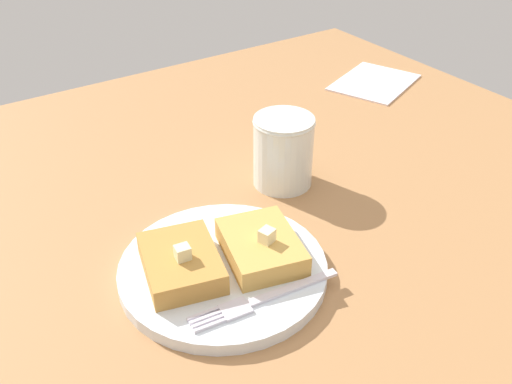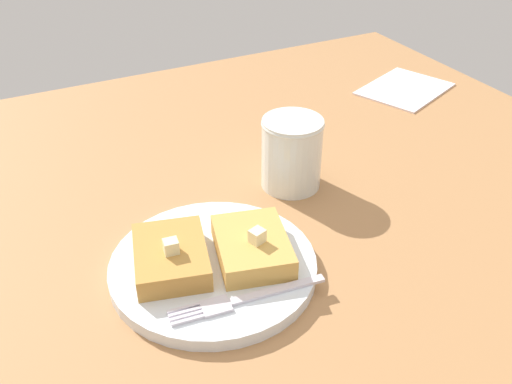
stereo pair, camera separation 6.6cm
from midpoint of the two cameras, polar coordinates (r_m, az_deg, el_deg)
The scene contains 9 objects.
table_surface at distance 66.42cm, azimuth -0.36°, elevation -5.73°, with size 110.49×110.49×2.44cm, color #A57447.
plate at distance 60.99cm, azimuth -6.43°, elevation -7.74°, with size 22.01×22.01×1.43cm.
toast_slice_left at distance 60.56cm, azimuth -2.61°, elevation -5.59°, with size 7.38×9.75×2.47cm, color gold.
toast_slice_middle at distance 59.33cm, azimuth -10.56°, elevation -7.24°, with size 7.38×9.75×2.47cm, color #B8833B.
butter_pat_primary at distance 58.81cm, azimuth -2.10°, elevation -4.49°, with size 1.48×1.33×1.48cm, color #F4E5B3.
butter_pat_secondary at distance 57.63cm, azimuth -10.62°, elevation -6.10°, with size 1.48×1.33×1.48cm, color beige.
fork at distance 56.12cm, azimuth -3.28°, elevation -10.96°, with size 16.06×3.19×0.36cm.
syrup_jar at distance 73.29cm, azimuth 0.17°, elevation 3.81°, with size 7.90×7.90×9.40cm.
napkin at distance 106.36cm, azimuth 10.00°, elevation 10.70°, with size 15.53×11.82×0.30cm, color white.
Camera 1 is at (30.99, 41.05, 43.58)cm, focal length 40.00 mm.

